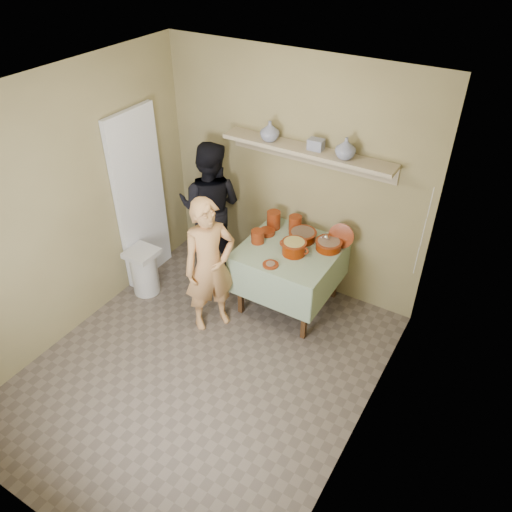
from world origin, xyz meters
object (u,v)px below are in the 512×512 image
Objects in this scene: cazuela_rice at (294,247)px; trash_bin at (144,271)px; person_helper at (210,207)px; serving_table at (290,257)px; person_cook at (210,266)px.

trash_bin is at bearing -160.08° from cazuela_rice.
serving_table is at bearing 152.86° from person_helper.
serving_table is 2.95× the size of cazuela_rice.
person_cook is 0.87m from serving_table.
person_cook is 4.49× the size of cazuela_rice.
person_cook is at bearing -1.61° from trash_bin.
person_helper is 2.83× the size of trash_bin.
cazuela_rice is (0.07, -0.07, 0.20)m from serving_table.
serving_table is at bearing -5.98° from person_cook.
person_cook is at bearing 108.08° from person_helper.
trash_bin is at bearing 51.74° from person_helper.
cazuela_rice is (0.62, 0.60, 0.10)m from person_cook.
cazuela_rice is 0.59× the size of trash_bin.
serving_table is at bearing 23.08° from trash_bin.
person_helper is 4.81× the size of cazuela_rice.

